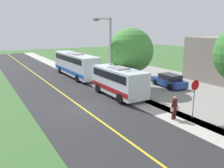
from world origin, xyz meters
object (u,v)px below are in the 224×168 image
Objects in this scene: tree_curbside at (131,51)px; parked_car_near at (169,81)px; shuttle_bus_front at (119,80)px; pedestrian_with_bags at (174,107)px; transit_bus_rear at (75,64)px; street_light_pole at (109,51)px; stop_sign at (195,92)px.

parked_car_near is at bearing 154.35° from tree_curbside.
shuttle_bus_front is 3.97× the size of pedestrian_with_bags.
parked_car_near is (-6.94, 10.82, -1.07)m from transit_bus_rear.
tree_curbside is at bearing 174.70° from street_light_pole.
parked_car_near is (-6.52, 2.15, -3.48)m from street_light_pole.
stop_sign is (-1.63, 7.68, 0.40)m from shuttle_bus_front.
transit_bus_rear is at bearing -57.34° from parked_car_near.
street_light_pole is at bearing -5.30° from tree_curbside.
street_light_pole is at bearing 92.74° from transit_bus_rear.
stop_sign is 9.70m from parked_car_near.
pedestrian_with_bags is 9.97m from parked_car_near.
pedestrian_with_bags is at bearing 48.45° from parked_car_near.
tree_curbside is (3.99, -1.92, 3.39)m from parked_car_near.
tree_curbside is (-1.30, -9.94, 2.12)m from stop_sign.
transit_bus_rear reaches higher than stop_sign.
parked_car_near is at bearing 122.66° from transit_bus_rear.
tree_curbside is at bearing -25.65° from parked_car_near.
pedestrian_with_bags is at bearing 92.56° from shuttle_bus_front.
street_light_pole is (1.23, -10.18, 2.20)m from stop_sign.
transit_bus_rear is at bearing -85.01° from stop_sign.
street_light_pole is (-0.09, -9.61, 3.23)m from pedestrian_with_bags.
pedestrian_with_bags is 0.60× the size of stop_sign.
shuttle_bus_front is 3.63m from street_light_pole.
transit_bus_rear is 18.92m from stop_sign.
pedestrian_with_bags is at bearing 74.40° from tree_curbside.
pedestrian_with_bags is at bearing 91.03° from transit_bus_rear.
shuttle_bus_front is 4.48m from tree_curbside.
parked_car_near is (-6.93, -0.34, -0.87)m from shuttle_bus_front.
tree_curbside is (-2.94, 8.90, 2.32)m from transit_bus_rear.
shuttle_bus_front is 1.52× the size of parked_car_near.
shuttle_bus_front reaches higher than pedestrian_with_bags.
shuttle_bus_front is 11.16m from transit_bus_rear.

